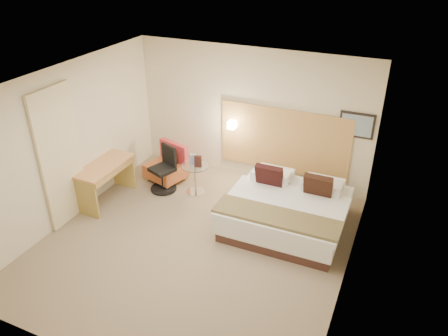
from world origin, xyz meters
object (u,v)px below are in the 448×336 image
at_px(bed, 287,209).
at_px(desk_chair, 164,173).
at_px(lounge_chair, 168,166).
at_px(side_table, 195,178).
at_px(desk, 105,172).

height_order(bed, desk_chair, bed).
bearing_deg(lounge_chair, desk_chair, -68.06).
distance_m(lounge_chair, desk_chair, 0.40).
bearing_deg(bed, desk_chair, 175.81).
height_order(side_table, desk_chair, desk_chair).
distance_m(lounge_chair, side_table, 0.79).
bearing_deg(lounge_chair, bed, -11.53).
xyz_separation_m(bed, lounge_chair, (-2.71, 0.55, -0.01)).
bearing_deg(bed, desk, -169.64).
height_order(bed, side_table, bed).
bearing_deg(side_table, lounge_chair, 163.38).
height_order(lounge_chair, desk, desk).
bearing_deg(desk_chair, lounge_chair, 111.94).
xyz_separation_m(lounge_chair, desk, (-0.63, -1.16, 0.30)).
height_order(bed, lounge_chair, bed).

